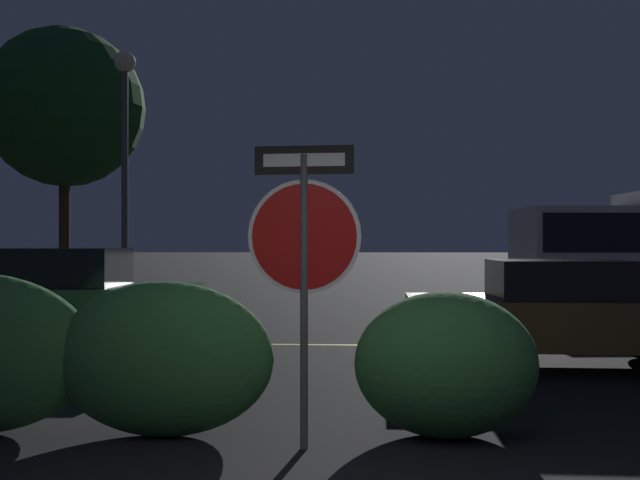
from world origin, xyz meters
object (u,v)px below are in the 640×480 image
(stop_sign, at_px, (304,238))
(hedge_bush_3, at_px, (446,364))
(street_lamp, at_px, (125,125))
(tree_0, at_px, (65,108))
(passing_car_2, at_px, (55,304))
(passing_car_3, at_px, (566,314))
(hedge_bush_2, at_px, (163,359))

(stop_sign, relative_size, hedge_bush_3, 1.56)
(street_lamp, height_order, tree_0, tree_0)
(stop_sign, distance_m, street_lamp, 13.42)
(hedge_bush_3, relative_size, passing_car_2, 0.35)
(tree_0, bearing_deg, street_lamp, -50.42)
(tree_0, bearing_deg, stop_sign, -61.60)
(stop_sign, xyz_separation_m, tree_0, (-8.50, 15.71, 4.09))
(passing_car_2, bearing_deg, passing_car_3, -98.10)
(stop_sign, height_order, passing_car_3, stop_sign)
(hedge_bush_2, height_order, passing_car_3, passing_car_3)
(passing_car_2, bearing_deg, tree_0, 18.07)
(hedge_bush_3, relative_size, street_lamp, 0.23)
(hedge_bush_2, relative_size, tree_0, 0.22)
(stop_sign, relative_size, street_lamp, 0.36)
(street_lamp, bearing_deg, hedge_bush_3, -60.61)
(hedge_bush_3, height_order, tree_0, tree_0)
(hedge_bush_3, distance_m, passing_car_3, 3.79)
(passing_car_2, bearing_deg, hedge_bush_3, -131.70)
(hedge_bush_2, xyz_separation_m, passing_car_3, (4.19, 3.38, 0.06))
(stop_sign, distance_m, passing_car_3, 4.85)
(hedge_bush_3, xyz_separation_m, passing_car_2, (-4.87, 3.74, 0.16))
(passing_car_3, distance_m, street_lamp, 12.39)
(passing_car_2, distance_m, street_lamp, 8.82)
(stop_sign, bearing_deg, hedge_bush_2, 170.23)
(passing_car_2, xyz_separation_m, street_lamp, (-1.63, 7.80, 3.77))
(hedge_bush_2, bearing_deg, passing_car_3, 38.91)
(passing_car_2, bearing_deg, street_lamp, 7.56)
(stop_sign, distance_m, hedge_bush_3, 1.57)
(passing_car_2, bearing_deg, stop_sign, -142.00)
(stop_sign, relative_size, hedge_bush_2, 1.28)
(stop_sign, height_order, passing_car_2, stop_sign)
(hedge_bush_2, xyz_separation_m, tree_0, (-7.32, 15.42, 5.07))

